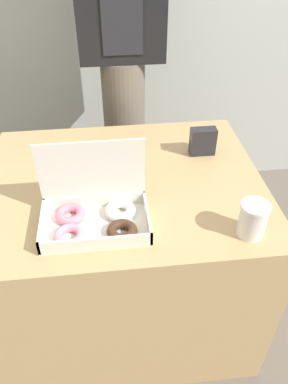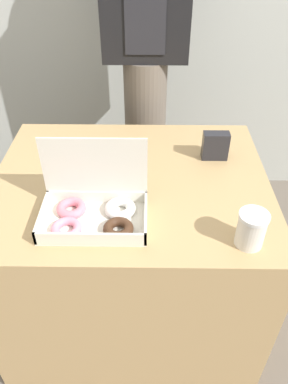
% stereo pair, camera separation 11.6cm
% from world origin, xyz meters
% --- Properties ---
extents(ground_plane, '(14.00, 14.00, 0.00)m').
position_xyz_m(ground_plane, '(0.00, 0.00, 0.00)').
color(ground_plane, '#665B51').
extents(table, '(1.01, 0.82, 0.76)m').
position_xyz_m(table, '(0.00, 0.00, 0.38)').
color(table, tan).
rests_on(table, ground_plane).
extents(donut_box, '(0.33, 0.23, 0.25)m').
position_xyz_m(donut_box, '(-0.10, -0.21, 0.80)').
color(donut_box, silver).
rests_on(donut_box, table).
extents(coffee_cup, '(0.09, 0.09, 0.12)m').
position_xyz_m(coffee_cup, '(0.37, -0.31, 0.81)').
color(coffee_cup, silver).
rests_on(coffee_cup, table).
extents(napkin_holder, '(0.10, 0.05, 0.11)m').
position_xyz_m(napkin_holder, '(0.32, 0.15, 0.81)').
color(napkin_holder, '#232328').
rests_on(napkin_holder, table).
extents(person_customer, '(0.38, 0.23, 1.83)m').
position_xyz_m(person_customer, '(0.05, 0.65, 1.03)').
color(person_customer, '#665B51').
rests_on(person_customer, ground_plane).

